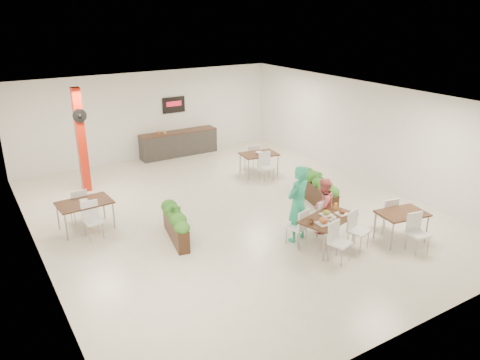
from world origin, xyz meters
name	(u,v)px	position (x,y,z in m)	size (l,w,h in m)	color
ground	(232,212)	(0.00, 0.00, 0.00)	(12.00, 12.00, 0.00)	beige
room_shell	(231,143)	(0.00, 0.00, 2.01)	(10.10, 12.10, 3.22)	white
red_column	(81,139)	(-3.00, 3.79, 1.64)	(0.40, 0.41, 3.20)	red
service_counter	(179,143)	(1.00, 5.65, 0.49)	(3.00, 0.64, 2.20)	#292724
main_table	(328,222)	(0.92, -2.88, 0.64)	(1.59, 1.88, 0.92)	#311C10
diner_man	(298,204)	(0.53, -2.23, 0.95)	(0.70, 0.46, 1.91)	#26A77D
diner_woman	(323,206)	(1.33, -2.23, 0.72)	(0.70, 0.54, 1.44)	#F56D75
planter_left	(175,221)	(-1.99, -0.66, 0.49)	(0.66, 1.74, 0.92)	black
planter_right	(319,189)	(2.39, -0.86, 0.50)	(0.73, 1.87, 0.99)	black
side_table_a	(85,206)	(-3.71, 1.07, 0.64)	(1.36, 1.64, 0.92)	#311C10
side_table_b	(259,157)	(2.37, 2.20, 0.63)	(1.31, 1.66, 0.92)	#311C10
side_table_c	(402,217)	(2.64, -3.60, 0.62)	(1.26, 1.67, 0.92)	#311C10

